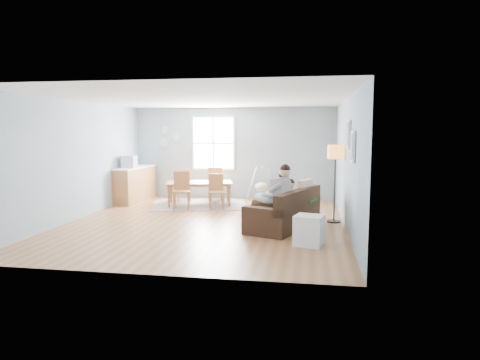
% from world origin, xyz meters
% --- Properties ---
extents(room, '(8.40, 9.40, 3.90)m').
position_xyz_m(room, '(0.00, 0.00, 2.42)').
color(room, brown).
extents(window, '(1.32, 0.08, 1.62)m').
position_xyz_m(window, '(-0.60, 3.46, 1.65)').
color(window, white).
rests_on(window, room).
extents(pictures, '(0.05, 1.34, 0.74)m').
position_xyz_m(pictures, '(2.97, -1.05, 1.85)').
color(pictures, white).
rests_on(pictures, room).
extents(wall_plates, '(0.67, 0.02, 0.66)m').
position_xyz_m(wall_plates, '(-2.00, 3.47, 1.83)').
color(wall_plates, '#92A6B0').
rests_on(wall_plates, room).
extents(sofa, '(1.54, 2.20, 0.82)m').
position_xyz_m(sofa, '(1.78, -0.23, 0.29)').
color(sofa, black).
rests_on(sofa, room).
extents(green_throw, '(1.11, 1.01, 0.04)m').
position_xyz_m(green_throw, '(1.95, 0.43, 0.52)').
color(green_throw, '#135323').
rests_on(green_throw, sofa).
extents(beige_pillow, '(0.34, 0.48, 0.47)m').
position_xyz_m(beige_pillow, '(2.17, 0.19, 0.74)').
color(beige_pillow, '#BFB092').
rests_on(beige_pillow, sofa).
extents(father, '(1.04, 0.69, 1.36)m').
position_xyz_m(father, '(1.55, -0.45, 0.72)').
color(father, '#969698').
rests_on(father, sofa).
extents(nursing_pillow, '(0.66, 0.65, 0.22)m').
position_xyz_m(nursing_pillow, '(1.41, -0.39, 0.64)').
color(nursing_pillow, '#A3BECB').
rests_on(nursing_pillow, father).
extents(infant, '(0.19, 0.37, 0.14)m').
position_xyz_m(infant, '(1.42, -0.36, 0.72)').
color(infant, silver).
rests_on(infant, nursing_pillow).
extents(toddler, '(0.53, 0.35, 0.79)m').
position_xyz_m(toddler, '(1.78, -0.02, 0.69)').
color(toddler, white).
rests_on(toddler, sofa).
extents(floor_lamp, '(0.34, 0.34, 1.71)m').
position_xyz_m(floor_lamp, '(2.80, 0.50, 1.42)').
color(floor_lamp, black).
rests_on(floor_lamp, room).
extents(storage_cube, '(0.58, 0.54, 0.54)m').
position_xyz_m(storage_cube, '(2.25, -1.56, 0.27)').
color(storage_cube, white).
rests_on(storage_cube, room).
extents(rug, '(2.91, 2.47, 0.01)m').
position_xyz_m(rug, '(-0.72, 2.21, 0.01)').
color(rug, gray).
rests_on(rug, room).
extents(dining_table, '(1.97, 1.39, 0.63)m').
position_xyz_m(dining_table, '(-0.72, 2.21, 0.31)').
color(dining_table, brown).
rests_on(dining_table, rug).
extents(chair_sw, '(0.52, 0.52, 0.97)m').
position_xyz_m(chair_sw, '(-1.01, 1.51, 0.56)').
color(chair_sw, brown).
rests_on(chair_sw, rug).
extents(chair_se, '(0.52, 0.52, 0.90)m').
position_xyz_m(chair_se, '(-0.14, 1.71, 0.51)').
color(chair_se, brown).
rests_on(chair_se, rug).
extents(chair_nw, '(0.53, 0.53, 0.93)m').
position_xyz_m(chair_nw, '(-1.31, 2.71, 0.53)').
color(chair_nw, brown).
rests_on(chair_nw, rug).
extents(chair_ne, '(0.51, 0.51, 0.98)m').
position_xyz_m(chair_ne, '(-0.43, 2.92, 0.56)').
color(chair_ne, brown).
rests_on(chair_ne, rug).
extents(counter, '(0.65, 1.81, 1.00)m').
position_xyz_m(counter, '(-2.70, 2.50, 0.50)').
color(counter, brown).
rests_on(counter, room).
extents(monitor, '(0.37, 0.35, 0.33)m').
position_xyz_m(monitor, '(-2.71, 2.16, 1.16)').
color(monitor, '#A9AAAE').
rests_on(monitor, counter).
extents(baby_swing, '(1.09, 1.11, 0.99)m').
position_xyz_m(baby_swing, '(0.92, 3.03, 0.44)').
color(baby_swing, '#A9AAAE').
rests_on(baby_swing, room).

